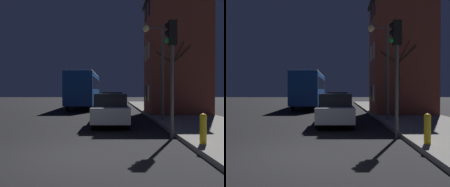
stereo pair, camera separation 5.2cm
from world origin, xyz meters
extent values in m
plane|color=black|center=(0.00, 0.00, 0.00)|extent=(120.00, 120.00, 0.00)
cube|color=brown|center=(5.80, 11.45, 4.11)|extent=(4.10, 3.82, 7.91)
cube|color=black|center=(5.80, 11.45, 8.22)|extent=(4.34, 4.06, 0.30)
cube|color=beige|center=(3.73, 10.73, 1.56)|extent=(0.03, 0.70, 1.10)
cube|color=black|center=(3.73, 12.17, 1.56)|extent=(0.03, 0.70, 1.10)
cube|color=beige|center=(3.73, 10.73, 4.51)|extent=(0.03, 0.70, 1.10)
cube|color=beige|center=(3.73, 12.17, 4.51)|extent=(0.03, 0.70, 1.10)
cube|color=black|center=(3.73, 10.73, 7.47)|extent=(0.03, 0.70, 1.10)
cube|color=black|center=(3.73, 12.17, 7.47)|extent=(0.03, 0.70, 1.10)
cylinder|color=#4C4C4C|center=(3.94, 6.98, 2.71)|extent=(0.14, 0.14, 5.10)
cylinder|color=#4C4C4C|center=(3.49, 6.98, 5.16)|extent=(0.90, 0.09, 0.09)
sphere|color=#F9E08C|center=(3.04, 6.98, 5.11)|extent=(0.37, 0.37, 0.37)
cylinder|color=#4C4C4C|center=(3.37, 2.47, 1.68)|extent=(0.12, 0.12, 3.37)
cube|color=black|center=(3.37, 2.47, 3.82)|extent=(0.30, 0.24, 0.90)
sphere|color=black|center=(3.19, 2.47, 4.09)|extent=(0.20, 0.20, 0.20)
sphere|color=black|center=(3.19, 2.47, 3.82)|extent=(0.20, 0.20, 0.20)
sphere|color=green|center=(3.19, 2.47, 3.55)|extent=(0.20, 0.20, 0.20)
cylinder|color=#382819|center=(4.88, 8.58, 1.77)|extent=(0.23, 0.23, 3.24)
cylinder|color=#382819|center=(5.47, 8.74, 3.92)|extent=(1.24, 0.40, 1.11)
cylinder|color=#382819|center=(4.34, 8.40, 3.73)|extent=(1.18, 0.50, 0.77)
cylinder|color=#382819|center=(5.21, 8.50, 4.06)|extent=(0.74, 0.26, 1.37)
cylinder|color=#382819|center=(5.41, 8.49, 3.97)|extent=(1.12, 0.27, 1.20)
cube|color=#194793|center=(-1.57, 18.61, 1.91)|extent=(2.40, 10.58, 2.87)
cube|color=black|center=(-1.57, 18.61, 2.43)|extent=(2.42, 9.73, 1.03)
cube|color=#B2B2B2|center=(-1.57, 18.61, 3.41)|extent=(2.28, 10.05, 0.12)
cylinder|color=black|center=(-0.46, 22.04, 0.48)|extent=(0.18, 0.96, 0.96)
cylinder|color=black|center=(-2.68, 22.04, 0.48)|extent=(0.18, 0.96, 0.96)
cylinder|color=black|center=(-0.46, 15.17, 0.48)|extent=(0.18, 0.96, 0.96)
cylinder|color=black|center=(-2.68, 15.17, 0.48)|extent=(0.18, 0.96, 0.96)
cube|color=#B7BABF|center=(1.13, 6.05, 0.65)|extent=(1.71, 4.53, 0.70)
cube|color=black|center=(1.13, 5.82, 1.29)|extent=(1.50, 2.35, 0.58)
cylinder|color=black|center=(1.89, 7.52, 0.30)|extent=(0.18, 0.60, 0.60)
cylinder|color=black|center=(0.36, 7.52, 0.30)|extent=(0.18, 0.60, 0.60)
cylinder|color=black|center=(1.89, 4.58, 0.30)|extent=(0.18, 0.60, 0.60)
cylinder|color=black|center=(0.36, 4.58, 0.30)|extent=(0.18, 0.60, 0.60)
cube|color=black|center=(1.20, 13.24, 0.69)|extent=(1.73, 3.95, 0.72)
cube|color=black|center=(1.20, 13.04, 1.34)|extent=(1.52, 2.06, 0.58)
cylinder|color=black|center=(1.97, 14.52, 0.33)|extent=(0.18, 0.66, 0.66)
cylinder|color=black|center=(0.42, 14.52, 0.33)|extent=(0.18, 0.66, 0.66)
cylinder|color=black|center=(1.97, 11.95, 0.33)|extent=(0.18, 0.66, 0.66)
cylinder|color=black|center=(0.42, 11.95, 0.33)|extent=(0.18, 0.66, 0.66)
cube|color=olive|center=(1.08, 22.68, 0.67)|extent=(1.84, 4.49, 0.70)
cube|color=black|center=(1.08, 22.45, 1.26)|extent=(1.62, 2.34, 0.49)
cylinder|color=black|center=(1.91, 24.14, 0.32)|extent=(0.18, 0.65, 0.65)
cylinder|color=black|center=(0.25, 24.14, 0.32)|extent=(0.18, 0.65, 0.65)
cylinder|color=black|center=(1.91, 21.22, 0.32)|extent=(0.18, 0.65, 0.65)
cylinder|color=black|center=(0.25, 21.22, 0.32)|extent=(0.18, 0.65, 0.65)
cylinder|color=gold|center=(3.90, 0.83, 0.53)|extent=(0.20, 0.20, 0.75)
sphere|color=gold|center=(3.90, 0.83, 0.96)|extent=(0.21, 0.21, 0.21)
camera|label=1|loc=(1.20, -6.53, 1.73)|focal=40.00mm
camera|label=2|loc=(1.25, -6.53, 1.73)|focal=40.00mm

